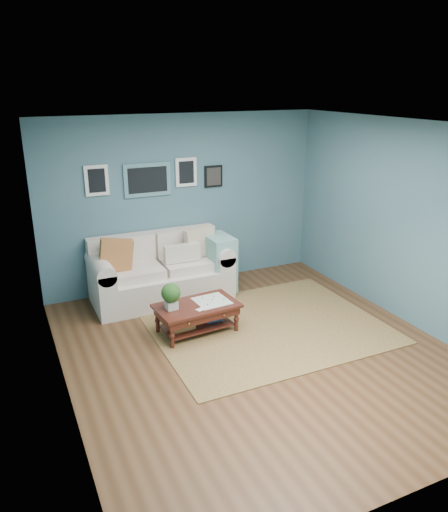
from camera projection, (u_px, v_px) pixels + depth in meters
room_shell at (257, 245)px, 5.74m from camera, size 5.00×5.02×2.70m
area_rug at (268, 326)px, 6.75m from camera, size 3.00×2.40×0.01m
loveseat at (166, 270)px, 7.55m from camera, size 2.10×0.96×1.08m
coffee_table at (193, 310)px, 6.49m from camera, size 1.11×0.70×0.74m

